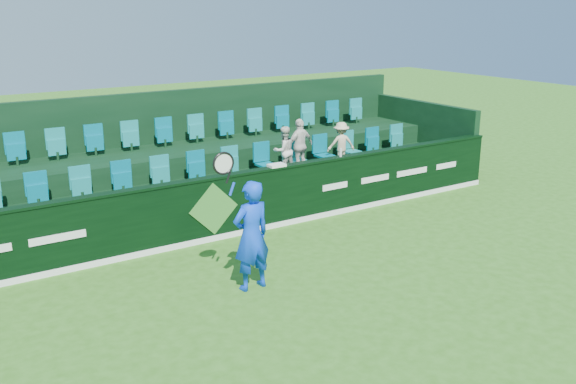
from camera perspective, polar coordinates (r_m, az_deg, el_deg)
ground at (r=10.34m, az=3.41°, el=-10.78°), size 60.00×60.00×0.00m
sponsor_hoarding at (r=13.26m, az=-6.83°, el=-1.48°), size 16.00×0.25×1.35m
stand_tier_front at (r=14.30m, az=-8.77°, el=-1.39°), size 16.00×2.00×0.80m
stand_tier_back at (r=15.92m, az=-11.66°, el=1.23°), size 16.00×1.80×1.30m
stand_rear at (r=16.19m, az=-12.36°, el=3.51°), size 16.00×4.10×2.60m
seat_row_front at (r=14.46m, az=-9.55°, el=1.67°), size 13.50×0.50×0.60m
seat_row_back at (r=15.98m, az=-12.25°, el=4.76°), size 13.50×0.50×0.60m
tennis_player at (r=10.85m, az=-3.30°, el=-3.83°), size 1.15×0.51×2.55m
spectator_left at (r=15.21m, az=-0.36°, el=3.70°), size 0.56×0.44×1.16m
spectator_middle at (r=15.44m, az=1.08°, el=4.16°), size 0.80×0.42×1.30m
spectator_right at (r=16.18m, az=4.74°, el=4.30°), size 0.80×0.61×1.09m
towel at (r=13.81m, az=-1.02°, el=2.39°), size 0.37×0.24×0.06m
drinks_bottle at (r=14.77m, az=4.70°, el=3.53°), size 0.06×0.06×0.19m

